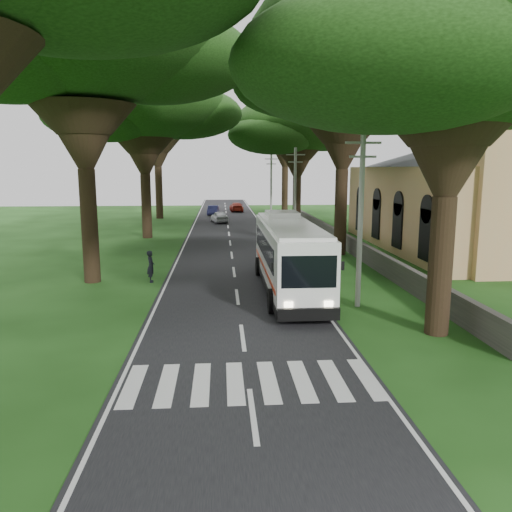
{
  "coord_description": "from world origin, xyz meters",
  "views": [
    {
      "loc": [
        -0.76,
        -15.94,
        6.31
      ],
      "look_at": [
        0.88,
        7.25,
        2.2
      ],
      "focal_mm": 35.0,
      "sensor_mm": 36.0,
      "label": 1
    }
  ],
  "objects_px": {
    "church": "(463,186)",
    "pole_near": "(361,216)",
    "distant_car_a": "(219,217)",
    "pedestrian": "(151,266)",
    "coach_bus": "(289,254)",
    "distant_car_c": "(236,207)",
    "distant_car_b": "(213,210)",
    "pole_far": "(271,185)",
    "pole_mid": "(295,194)"
  },
  "relations": [
    {
      "from": "distant_car_a",
      "to": "pedestrian",
      "type": "height_order",
      "value": "pedestrian"
    },
    {
      "from": "pedestrian",
      "to": "pole_mid",
      "type": "bearing_deg",
      "value": -46.14
    },
    {
      "from": "distant_car_a",
      "to": "church",
      "type": "bearing_deg",
      "value": 121.51
    },
    {
      "from": "coach_bus",
      "to": "distant_car_a",
      "type": "xyz_separation_m",
      "value": [
        -3.63,
        33.0,
        -1.21
      ]
    },
    {
      "from": "distant_car_a",
      "to": "pedestrian",
      "type": "distance_m",
      "value": 30.73
    },
    {
      "from": "pedestrian",
      "to": "distant_car_c",
      "type": "bearing_deg",
      "value": -18.42
    },
    {
      "from": "coach_bus",
      "to": "distant_car_b",
      "type": "bearing_deg",
      "value": 96.1
    },
    {
      "from": "pole_near",
      "to": "coach_bus",
      "type": "xyz_separation_m",
      "value": [
        -2.8,
        3.21,
        -2.26
      ]
    },
    {
      "from": "pedestrian",
      "to": "distant_car_a",
      "type": "bearing_deg",
      "value": -17.67
    },
    {
      "from": "pole_near",
      "to": "pole_far",
      "type": "bearing_deg",
      "value": 90.0
    },
    {
      "from": "pole_near",
      "to": "distant_car_b",
      "type": "bearing_deg",
      "value": 99.01
    },
    {
      "from": "pedestrian",
      "to": "coach_bus",
      "type": "bearing_deg",
      "value": -119.33
    },
    {
      "from": "church",
      "to": "distant_car_a",
      "type": "distance_m",
      "value": 28.25
    },
    {
      "from": "coach_bus",
      "to": "distant_car_a",
      "type": "height_order",
      "value": "coach_bus"
    },
    {
      "from": "church",
      "to": "distant_car_c",
      "type": "bearing_deg",
      "value": 114.59
    },
    {
      "from": "church",
      "to": "distant_car_c",
      "type": "height_order",
      "value": "church"
    },
    {
      "from": "pole_near",
      "to": "pole_mid",
      "type": "distance_m",
      "value": 20.0
    },
    {
      "from": "pole_mid",
      "to": "pole_far",
      "type": "bearing_deg",
      "value": 90.0
    },
    {
      "from": "distant_car_b",
      "to": "pedestrian",
      "type": "bearing_deg",
      "value": -89.73
    },
    {
      "from": "pole_far",
      "to": "distant_car_b",
      "type": "distance_m",
      "value": 10.09
    },
    {
      "from": "pole_near",
      "to": "distant_car_c",
      "type": "distance_m",
      "value": 51.49
    },
    {
      "from": "distant_car_a",
      "to": "pole_far",
      "type": "bearing_deg",
      "value": -160.25
    },
    {
      "from": "church",
      "to": "coach_bus",
      "type": "distance_m",
      "value": 19.78
    },
    {
      "from": "church",
      "to": "pedestrian",
      "type": "relative_size",
      "value": 13.46
    },
    {
      "from": "coach_bus",
      "to": "pole_far",
      "type": "bearing_deg",
      "value": 85.75
    },
    {
      "from": "distant_car_a",
      "to": "distant_car_c",
      "type": "xyz_separation_m",
      "value": [
        2.47,
        15.0,
        -0.03
      ]
    },
    {
      "from": "coach_bus",
      "to": "pedestrian",
      "type": "bearing_deg",
      "value": 161.38
    },
    {
      "from": "distant_car_a",
      "to": "distant_car_b",
      "type": "xyz_separation_m",
      "value": [
        -0.87,
        9.8,
        -0.05
      ]
    },
    {
      "from": "pole_mid",
      "to": "distant_car_b",
      "type": "relative_size",
      "value": 2.09
    },
    {
      "from": "pedestrian",
      "to": "distant_car_b",
      "type": "bearing_deg",
      "value": -14.73
    },
    {
      "from": "distant_car_a",
      "to": "distant_car_c",
      "type": "height_order",
      "value": "distant_car_a"
    },
    {
      "from": "distant_car_a",
      "to": "distant_car_b",
      "type": "distance_m",
      "value": 9.83
    },
    {
      "from": "distant_car_a",
      "to": "coach_bus",
      "type": "bearing_deg",
      "value": 85.5
    },
    {
      "from": "church",
      "to": "pole_near",
      "type": "height_order",
      "value": "church"
    },
    {
      "from": "church",
      "to": "pole_far",
      "type": "xyz_separation_m",
      "value": [
        -12.36,
        24.45,
        -0.73
      ]
    },
    {
      "from": "church",
      "to": "pole_mid",
      "type": "height_order",
      "value": "church"
    },
    {
      "from": "distant_car_b",
      "to": "distant_car_a",
      "type": "bearing_deg",
      "value": -80.52
    },
    {
      "from": "coach_bus",
      "to": "distant_car_a",
      "type": "bearing_deg",
      "value": 96.37
    },
    {
      "from": "distant_car_b",
      "to": "pedestrian",
      "type": "height_order",
      "value": "pedestrian"
    },
    {
      "from": "pole_near",
      "to": "distant_car_b",
      "type": "xyz_separation_m",
      "value": [
        -7.3,
        46.01,
        -3.52
      ]
    },
    {
      "from": "church",
      "to": "coach_bus",
      "type": "xyz_separation_m",
      "value": [
        -15.16,
        -12.34,
        -2.99
      ]
    },
    {
      "from": "church",
      "to": "pole_mid",
      "type": "xyz_separation_m",
      "value": [
        -12.36,
        4.45,
        -0.73
      ]
    },
    {
      "from": "church",
      "to": "distant_car_b",
      "type": "height_order",
      "value": "church"
    },
    {
      "from": "coach_bus",
      "to": "distant_car_c",
      "type": "xyz_separation_m",
      "value": [
        -1.16,
        48.01,
        -1.24
      ]
    },
    {
      "from": "distant_car_a",
      "to": "pole_near",
      "type": "bearing_deg",
      "value": 89.3
    },
    {
      "from": "pole_near",
      "to": "pole_far",
      "type": "xyz_separation_m",
      "value": [
        0.0,
        40.0,
        0.0
      ]
    },
    {
      "from": "distant_car_a",
      "to": "distant_car_b",
      "type": "relative_size",
      "value": 1.04
    },
    {
      "from": "church",
      "to": "distant_car_c",
      "type": "distance_m",
      "value": 39.45
    },
    {
      "from": "pole_far",
      "to": "pedestrian",
      "type": "xyz_separation_m",
      "value": [
        -10.2,
        -34.28,
        -3.29
      ]
    },
    {
      "from": "pole_near",
      "to": "distant_car_b",
      "type": "relative_size",
      "value": 2.09
    }
  ]
}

